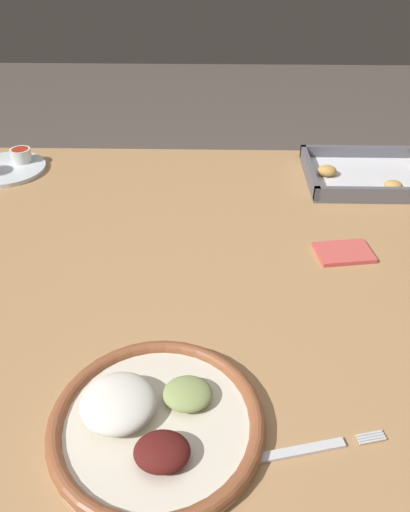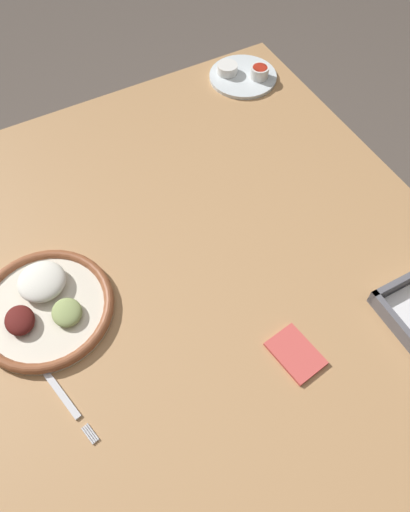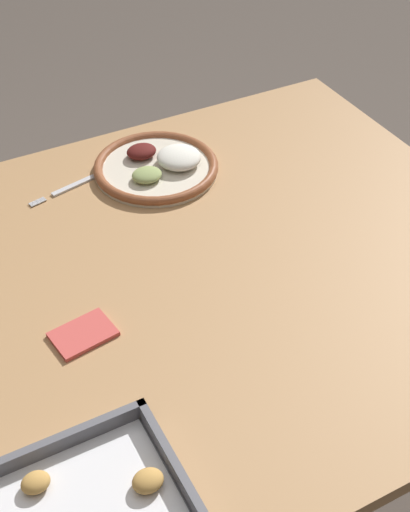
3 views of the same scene
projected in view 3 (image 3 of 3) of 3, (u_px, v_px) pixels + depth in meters
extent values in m
plane|color=#564C44|center=(197.00, 483.00, 1.76)|extent=(8.00, 8.00, 0.00)
cube|color=#AD7F51|center=(194.00, 278.00, 1.30)|extent=(1.24, 1.03, 0.03)
cylinder|color=#AD7F51|center=(299.00, 207.00, 2.04)|extent=(0.06, 0.06, 0.68)
cylinder|color=beige|center=(156.00, 169.00, 1.53)|extent=(0.26, 0.26, 0.01)
torus|color=brown|center=(156.00, 166.00, 1.52)|extent=(0.27, 0.27, 0.02)
ellipsoid|color=silver|center=(179.00, 157.00, 1.52)|extent=(0.09, 0.09, 0.03)
ellipsoid|color=#511614|center=(141.00, 152.00, 1.54)|extent=(0.07, 0.06, 0.03)
ellipsoid|color=#8C9E5B|center=(147.00, 175.00, 1.48)|extent=(0.06, 0.06, 0.02)
cube|color=silver|center=(80.00, 183.00, 1.49)|extent=(0.14, 0.04, 0.00)
cylinder|color=silver|center=(36.00, 201.00, 1.45)|extent=(0.03, 0.01, 0.00)
cylinder|color=silver|center=(37.00, 202.00, 1.44)|extent=(0.03, 0.01, 0.00)
cylinder|color=silver|center=(38.00, 202.00, 1.44)|extent=(0.03, 0.01, 0.00)
cylinder|color=silver|center=(39.00, 203.00, 1.44)|extent=(0.03, 0.01, 0.00)
cube|color=#595960|center=(24.00, 458.00, 0.98)|extent=(0.37, 0.01, 0.03)
cube|color=#595960|center=(174.00, 466.00, 0.97)|extent=(0.01, 0.23, 0.03)
ellipsoid|color=#C18E47|center=(148.00, 481.00, 0.95)|extent=(0.04, 0.04, 0.02)
ellipsoid|color=#C18E47|center=(36.00, 482.00, 0.95)|extent=(0.04, 0.03, 0.02)
cube|color=#CC4C47|center=(83.00, 334.00, 1.17)|extent=(0.11, 0.08, 0.01)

